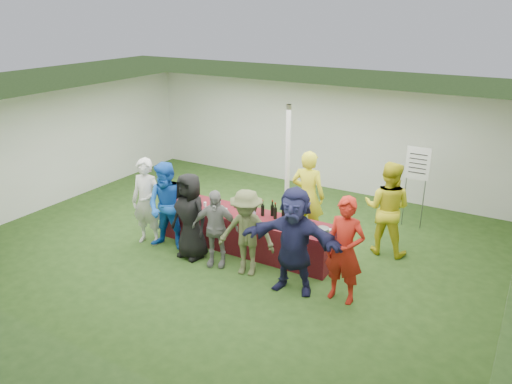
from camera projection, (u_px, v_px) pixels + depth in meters
The scene contains 18 objects.
ground at pixel (238, 242), 10.27m from camera, with size 60.00×60.00×0.00m, color #284719.
tent at pixel (287, 168), 10.53m from camera, with size 10.00×10.00×10.00m.
serving_table at pixel (247, 232), 9.86m from camera, with size 3.60×0.80×0.75m, color maroon.
wine_bottles at pixel (279, 212), 9.50m from camera, with size 0.74×0.16×0.32m.
wine_glasses at pixel (200, 204), 9.90m from camera, with size 1.18×0.12×0.16m.
water_bottle at pixel (254, 209), 9.70m from camera, with size 0.07×0.07×0.23m.
bar_towel at pixel (323, 230), 9.01m from camera, with size 0.25×0.18×0.03m, color white.
dump_bucket at pixel (323, 233), 8.72m from camera, with size 0.22×0.22×0.18m, color slate.
wine_list_sign at pixel (417, 170), 10.54m from camera, with size 0.50×0.03×1.80m.
staff_pourer at pixel (308, 196), 10.08m from camera, with size 0.70×0.46×1.91m, color yellow.
staff_back at pixel (387, 208), 9.54m from camera, with size 0.90×0.70×1.86m, color gold.
customer_0 at pixel (147, 202), 9.95m from camera, with size 0.65×0.43×1.79m, color beige.
customer_1 at pixel (168, 207), 9.72m from camera, with size 0.86×0.67×1.78m, color blue.
customer_2 at pixel (190, 216), 9.40m from camera, with size 0.82×0.54×1.69m, color black.
customer_3 at pixel (215, 228), 9.13m from camera, with size 0.87×0.36×1.48m, color gray.
customer_4 at pixel (247, 233), 8.80m from camera, with size 1.04×0.60×1.61m, color #525833.
customer_5 at pixel (294, 240), 8.23m from camera, with size 1.72×0.55×1.86m, color #1D1E44.
customer_6 at pixel (345, 250), 7.97m from camera, with size 0.66×0.43×1.80m, color #A51B11.
Camera 1 is at (5.00, -7.80, 4.57)m, focal length 35.00 mm.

